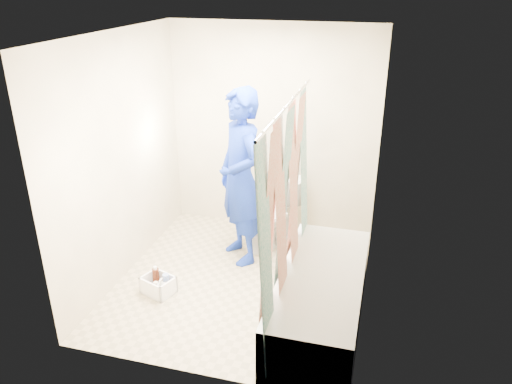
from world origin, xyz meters
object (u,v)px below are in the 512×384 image
(toilet, at_px, (271,214))
(cleaning_caddy, at_px, (159,286))
(bathtub, at_px, (320,297))
(plumber, at_px, (240,178))

(toilet, xyz_separation_m, cleaning_caddy, (-0.82, -1.24, -0.30))
(bathtub, relative_size, plumber, 0.94)
(plumber, relative_size, cleaning_caddy, 5.26)
(plumber, distance_m, cleaning_caddy, 1.34)
(bathtub, relative_size, cleaning_caddy, 4.95)
(plumber, xyz_separation_m, cleaning_caddy, (-0.57, -0.87, -0.85))
(toilet, distance_m, plumber, 0.71)
(plumber, height_order, cleaning_caddy, plumber)
(bathtub, height_order, cleaning_caddy, bathtub)
(bathtub, bearing_deg, plumber, 137.82)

